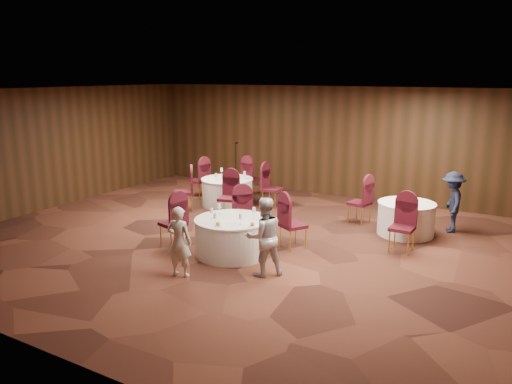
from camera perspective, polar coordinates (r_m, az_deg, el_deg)
The scene contains 15 objects.
ground at distance 10.81m, azimuth -1.46°, elevation -5.77°, with size 12.00×12.00×0.00m, color black.
room_shell at distance 10.33m, azimuth -1.52°, elevation 4.58°, with size 12.00×12.00×12.00m.
table_main at distance 10.02m, azimuth -2.78°, elevation -5.09°, with size 1.49×1.49×0.74m.
table_left at distance 13.77m, azimuth -3.30°, elevation 0.05°, with size 1.42×1.42×0.74m.
table_right at distance 11.72m, azimuth 16.76°, elevation -2.90°, with size 1.27×1.27×0.74m.
chairs_main at distance 10.64m, azimuth -2.38°, elevation -3.26°, with size 2.91×2.01×1.00m.
chairs_left at distance 13.75m, azimuth -3.28°, elevation 0.56°, with size 2.94×3.03×1.00m.
chairs_right at distance 11.44m, azimuth 13.87°, elevation -2.46°, with size 1.98×2.11×1.00m.
tabletop_main at distance 9.72m, azimuth -2.36°, elevation -2.77°, with size 1.16×1.09×0.22m.
tabletop_left at distance 13.68m, azimuth -3.31°, elevation 1.87°, with size 0.90×0.80×0.22m.
tabletop_right at distance 11.31m, azimuth 17.56°, elevation -0.79°, with size 0.08×0.08×0.22m.
mic_stand at distance 15.00m, azimuth -2.30°, elevation 1.48°, with size 0.24×0.24×1.57m.
woman_a at distance 8.98m, azimuth -8.76°, elevation -5.63°, with size 0.47×0.31×1.29m, color silver.
woman_b at distance 8.90m, azimuth 0.92°, elevation -5.13°, with size 0.70×0.54×1.44m, color silver.
man_c at distance 12.18m, azimuth 21.51°, elevation -1.08°, with size 0.91×0.52×1.40m, color black.
Camera 1 is at (5.34, -8.70, 3.55)m, focal length 35.00 mm.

